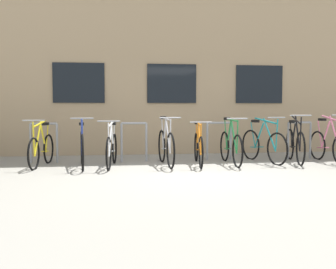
# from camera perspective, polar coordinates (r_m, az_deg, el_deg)

# --- Properties ---
(ground_plane) EXTENTS (42.00, 42.00, 0.00)m
(ground_plane) POSITION_cam_1_polar(r_m,az_deg,el_deg) (7.05, 4.14, -6.00)
(ground_plane) COLOR gray
(storefront_building) EXTENTS (28.00, 6.00, 5.17)m
(storefront_building) POSITION_cam_1_polar(r_m,az_deg,el_deg) (13.13, -1.25, 9.91)
(storefront_building) COLOR tan
(storefront_building) RESTS_ON ground
(bike_rack) EXTENTS (6.62, 0.05, 0.90)m
(bike_rack) POSITION_cam_1_polar(r_m,az_deg,el_deg) (8.83, 1.38, -0.42)
(bike_rack) COLOR gray
(bike_rack) RESTS_ON ground
(bicycle_pink) EXTENTS (0.44, 1.69, 1.11)m
(bicycle_pink) POSITION_cam_1_polar(r_m,az_deg,el_deg) (9.33, 22.98, -1.47)
(bicycle_pink) COLOR black
(bicycle_pink) RESTS_ON ground
(bicycle_white) EXTENTS (0.44, 1.71, 1.00)m
(bicycle_white) POSITION_cam_1_polar(r_m,az_deg,el_deg) (8.05, -8.43, -2.12)
(bicycle_white) COLOR black
(bicycle_white) RESTS_ON ground
(bicycle_silver) EXTENTS (0.44, 1.73, 1.06)m
(bicycle_silver) POSITION_cam_1_polar(r_m,az_deg,el_deg) (8.17, -0.31, -1.76)
(bicycle_silver) COLOR black
(bicycle_silver) RESTS_ON ground
(bicycle_green) EXTENTS (0.44, 1.72, 1.04)m
(bicycle_green) POSITION_cam_1_polar(r_m,az_deg,el_deg) (8.45, 9.38, -1.74)
(bicycle_green) COLOR black
(bicycle_green) RESTS_ON ground
(bicycle_teal) EXTENTS (0.54, 1.72, 1.05)m
(bicycle_teal) POSITION_cam_1_polar(r_m,az_deg,el_deg) (8.89, 14.08, -1.51)
(bicycle_teal) COLOR black
(bicycle_teal) RESTS_ON ground
(bicycle_blue) EXTENTS (0.44, 1.75, 1.05)m
(bicycle_blue) POSITION_cam_1_polar(r_m,az_deg,el_deg) (8.10, -12.76, -1.97)
(bicycle_blue) COLOR black
(bicycle_blue) RESTS_ON ground
(bicycle_orange) EXTENTS (0.44, 1.76, 0.97)m
(bicycle_orange) POSITION_cam_1_polar(r_m,az_deg,el_deg) (8.29, 4.58, -1.93)
(bicycle_orange) COLOR black
(bicycle_orange) RESTS_ON ground
(bicycle_black) EXTENTS (0.54, 1.74, 1.10)m
(bicycle_black) POSITION_cam_1_polar(r_m,az_deg,el_deg) (9.08, 18.50, -1.43)
(bicycle_black) COLOR black
(bicycle_black) RESTS_ON ground
(bicycle_yellow) EXTENTS (0.44, 1.63, 1.01)m
(bicycle_yellow) POSITION_cam_1_polar(r_m,az_deg,el_deg) (8.42, -18.43, -2.05)
(bicycle_yellow) COLOR black
(bicycle_yellow) RESTS_ON ground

